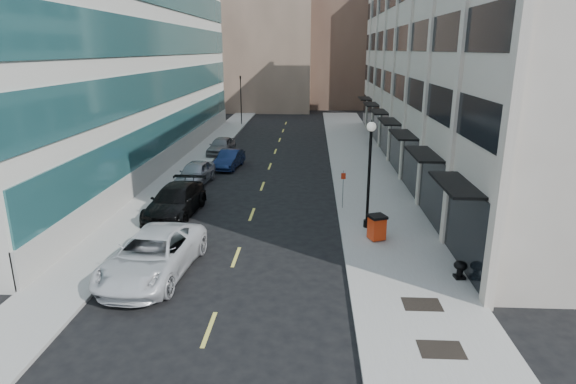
# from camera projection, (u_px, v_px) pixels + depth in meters

# --- Properties ---
(ground) EXTENTS (160.00, 160.00, 0.00)m
(ground) POSITION_uv_depth(u_px,v_px,m) (195.00, 366.00, 14.58)
(ground) COLOR black
(ground) RESTS_ON ground
(sidewalk_right) EXTENTS (5.00, 80.00, 0.15)m
(sidewalk_right) POSITION_uv_depth(u_px,v_px,m) (370.00, 187.00, 33.35)
(sidewalk_right) COLOR #9C988E
(sidewalk_right) RESTS_ON ground
(sidewalk_left) EXTENTS (3.00, 80.00, 0.15)m
(sidewalk_left) POSITION_uv_depth(u_px,v_px,m) (171.00, 184.00, 34.02)
(sidewalk_left) COLOR #9C988E
(sidewalk_left) RESTS_ON ground
(building_right) EXTENTS (15.30, 46.50, 18.25)m
(building_right) POSITION_uv_depth(u_px,v_px,m) (488.00, 52.00, 37.04)
(building_right) COLOR beige
(building_right) RESTS_ON ground
(building_left) EXTENTS (16.14, 46.00, 20.00)m
(building_left) POSITION_uv_depth(u_px,v_px,m) (71.00, 39.00, 38.36)
(building_left) COLOR beige
(building_left) RESTS_ON ground
(skyline_tan_near) EXTENTS (14.00, 18.00, 28.00)m
(skyline_tan_near) POSITION_uv_depth(u_px,v_px,m) (267.00, 18.00, 75.88)
(skyline_tan_near) COLOR #9C7D66
(skyline_tan_near) RESTS_ON ground
(skyline_brown) EXTENTS (12.00, 16.00, 34.00)m
(skyline_brown) POSITION_uv_depth(u_px,v_px,m) (342.00, 0.00, 78.28)
(skyline_brown) COLOR brown
(skyline_brown) RESTS_ON ground
(skyline_tan_far) EXTENTS (12.00, 14.00, 22.00)m
(skyline_tan_far) POSITION_uv_depth(u_px,v_px,m) (217.00, 39.00, 86.80)
(skyline_tan_far) COLOR #9C7D66
(skyline_tan_far) RESTS_ON ground
(skyline_stone) EXTENTS (10.00, 14.00, 20.00)m
(skyline_stone) POSITION_uv_depth(u_px,v_px,m) (408.00, 44.00, 74.04)
(skyline_stone) COLOR beige
(skyline_stone) RESTS_ON ground
(grate_mid) EXTENTS (1.40, 1.00, 0.01)m
(grate_mid) POSITION_uv_depth(u_px,v_px,m) (441.00, 349.00, 15.13)
(grate_mid) COLOR black
(grate_mid) RESTS_ON sidewalk_right
(grate_far) EXTENTS (1.40, 1.00, 0.01)m
(grate_far) POSITION_uv_depth(u_px,v_px,m) (422.00, 304.00, 17.81)
(grate_far) COLOR black
(grate_far) RESTS_ON sidewalk_right
(road_centerline) EXTENTS (0.15, 68.20, 0.01)m
(road_centerline) POSITION_uv_depth(u_px,v_px,m) (258.00, 199.00, 30.86)
(road_centerline) COLOR #D8CC4C
(road_centerline) RESTS_ON ground
(traffic_signal) EXTENTS (0.66, 0.66, 6.98)m
(traffic_signal) POSITION_uv_depth(u_px,v_px,m) (240.00, 79.00, 59.17)
(traffic_signal) COLOR black
(traffic_signal) RESTS_ON ground
(car_white_van) EXTENTS (3.57, 6.77, 1.81)m
(car_white_van) POSITION_uv_depth(u_px,v_px,m) (153.00, 255.00, 20.23)
(car_white_van) COLOR silver
(car_white_van) RESTS_ON ground
(car_black_pickup) EXTENTS (2.81, 6.10, 1.73)m
(car_black_pickup) POSITION_uv_depth(u_px,v_px,m) (175.00, 201.00, 27.58)
(car_black_pickup) COLOR black
(car_black_pickup) RESTS_ON ground
(car_silver_sedan) EXTENTS (2.35, 4.88, 1.61)m
(car_silver_sedan) POSITION_uv_depth(u_px,v_px,m) (195.00, 173.00, 34.09)
(car_silver_sedan) COLOR #9899A0
(car_silver_sedan) RESTS_ON ground
(car_blue_sedan) EXTENTS (2.04, 4.53, 1.44)m
(car_blue_sedan) POSITION_uv_depth(u_px,v_px,m) (229.00, 159.00, 38.73)
(car_blue_sedan) COLOR #111E42
(car_blue_sedan) RESTS_ON ground
(car_grey_sedan) EXTENTS (2.29, 4.80, 1.58)m
(car_grey_sedan) POSITION_uv_depth(u_px,v_px,m) (221.00, 146.00, 43.66)
(car_grey_sedan) COLOR slate
(car_grey_sedan) RESTS_ON ground
(trash_bin) EXTENTS (1.03, 1.03, 1.28)m
(trash_bin) POSITION_uv_depth(u_px,v_px,m) (377.00, 227.00, 23.69)
(trash_bin) COLOR red
(trash_bin) RESTS_ON sidewalk_right
(lamppost) EXTENTS (0.48, 0.48, 5.73)m
(lamppost) POSITION_uv_depth(u_px,v_px,m) (370.00, 165.00, 24.62)
(lamppost) COLOR black
(lamppost) RESTS_ON sidewalk_right
(sign_post) EXTENTS (0.27, 0.07, 2.30)m
(sign_post) POSITION_uv_depth(u_px,v_px,m) (343.00, 184.00, 28.21)
(sign_post) COLOR slate
(sign_post) RESTS_ON sidewalk_right
(urn_planter) EXTENTS (0.55, 0.55, 0.76)m
(urn_planter) POSITION_uv_depth(u_px,v_px,m) (460.00, 268.00, 19.72)
(urn_planter) COLOR black
(urn_planter) RESTS_ON sidewalk_right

